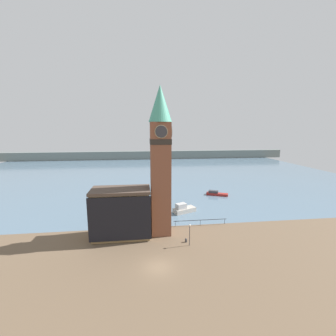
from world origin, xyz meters
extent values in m
plane|color=brown|center=(0.00, 0.00, 0.00)|extent=(160.00, 160.00, 0.00)
cube|color=slate|center=(0.00, 72.76, 0.00)|extent=(160.00, 120.00, 0.00)
cube|color=slate|center=(0.00, 112.76, 2.50)|extent=(180.00, 3.00, 5.00)
cube|color=#232328|center=(9.18, 12.51, 1.05)|extent=(10.49, 0.08, 0.08)
cylinder|color=#232328|center=(4.23, 12.51, 0.53)|extent=(0.07, 0.07, 1.05)
cylinder|color=#232328|center=(9.18, 12.51, 0.53)|extent=(0.07, 0.07, 1.05)
cylinder|color=#232328|center=(14.12, 12.51, 0.53)|extent=(0.07, 0.07, 1.05)
cube|color=brown|center=(1.24, 10.25, 9.86)|extent=(3.38, 3.38, 19.72)
cube|color=#2D2823|center=(1.24, 10.25, 16.48)|extent=(3.50, 3.50, 0.90)
cylinder|color=tan|center=(1.24, 8.50, 18.15)|extent=(2.12, 0.12, 2.12)
cylinder|color=#333338|center=(1.24, 8.42, 18.15)|extent=(1.93, 0.12, 1.93)
cylinder|color=tan|center=(2.99, 10.25, 18.15)|extent=(0.12, 2.12, 2.12)
cylinder|color=#333338|center=(3.08, 10.25, 18.15)|extent=(0.12, 1.93, 1.93)
cone|color=teal|center=(1.24, 10.25, 22.72)|extent=(3.89, 3.89, 6.00)
cube|color=#A88451|center=(-5.65, 9.93, 4.02)|extent=(9.59, 5.08, 8.04)
cube|color=#4C3D33|center=(-5.65, 9.93, 8.29)|extent=(9.99, 5.48, 0.50)
cube|color=black|center=(-5.65, 7.24, 4.18)|extent=(10.09, 0.30, 7.40)
cube|color=#B7B2A8|center=(7.44, 19.79, 0.51)|extent=(5.52, 3.96, 1.01)
cube|color=#B2B2B2|center=(6.59, 19.43, 1.60)|extent=(2.65, 2.25, 1.17)
cube|color=maroon|center=(19.21, 31.68, 0.31)|extent=(6.15, 3.93, 0.62)
cube|color=#38383D|center=(18.23, 32.12, 0.95)|extent=(2.88, 2.12, 0.66)
cylinder|color=#2D2D33|center=(5.09, 6.30, 0.25)|extent=(0.33, 0.33, 0.49)
sphere|color=#2D2D33|center=(5.09, 6.30, 0.49)|extent=(0.35, 0.35, 0.35)
cylinder|color=#2D2D33|center=(5.43, 5.16, 1.69)|extent=(0.10, 0.10, 3.37)
sphere|color=silver|center=(5.43, 5.16, 3.47)|extent=(0.32, 0.32, 0.32)
camera|label=1|loc=(-2.02, -27.79, 18.53)|focal=24.00mm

